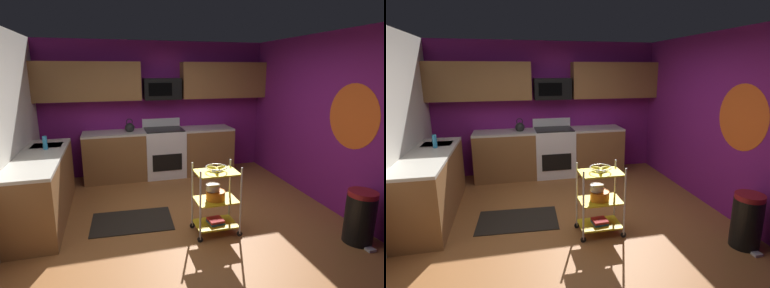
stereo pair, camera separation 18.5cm
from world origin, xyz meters
TOP-DOWN VIEW (x-y plane):
  - floor at (0.00, 0.00)m, footprint 4.40×4.80m
  - wall_back at (0.00, 2.43)m, footprint 4.52×0.06m
  - wall_right at (2.23, 0.00)m, footprint 0.06×4.80m
  - wall_flower_decal at (2.20, -0.35)m, footprint 0.00×0.88m
  - counter_run at (-0.81, 1.54)m, footprint 3.64×2.69m
  - oven_range at (0.07, 2.10)m, footprint 0.76×0.65m
  - upper_cabinets at (-0.02, 2.23)m, footprint 4.40×0.33m
  - microwave at (0.07, 2.21)m, footprint 0.70×0.39m
  - rolling_cart at (0.30, -0.29)m, footprint 0.59×0.38m
  - fruit_bowl at (0.30, -0.29)m, footprint 0.27×0.27m
  - mixing_bowl_large at (0.29, -0.29)m, footprint 0.25×0.25m
  - mixing_bowl_small at (0.26, -0.27)m, footprint 0.18×0.18m
  - book_stack at (0.30, -0.29)m, footprint 0.20×0.20m
  - kettle at (-0.58, 2.10)m, footprint 0.21×0.18m
  - dish_soap_bottle at (-1.87, 1.08)m, footprint 0.06×0.06m
  - trash_can at (1.90, -0.97)m, footprint 0.34×0.42m
  - floor_rug at (-0.73, 0.28)m, footprint 1.14×0.76m

SIDE VIEW (x-z plane):
  - floor at x=0.00m, z-range -0.04..0.00m
  - floor_rug at x=-0.73m, z-range 0.00..0.01m
  - book_stack at x=0.30m, z-range 0.13..0.19m
  - trash_can at x=1.90m, z-range 0.00..0.66m
  - rolling_cart at x=0.30m, z-range -0.01..0.91m
  - counter_run at x=-0.81m, z-range 0.00..0.92m
  - oven_range at x=0.07m, z-range -0.07..1.03m
  - mixing_bowl_large at x=0.29m, z-range 0.46..0.58m
  - mixing_bowl_small at x=0.26m, z-range 0.58..0.66m
  - fruit_bowl at x=0.30m, z-range 0.84..0.91m
  - kettle at x=-0.58m, z-range 0.86..1.13m
  - dish_soap_bottle at x=-1.87m, z-range 0.92..1.12m
  - wall_back at x=0.00m, z-range 0.00..2.60m
  - wall_right at x=2.23m, z-range 0.00..2.60m
  - wall_flower_decal at x=2.20m, z-range 1.01..1.89m
  - microwave at x=0.07m, z-range 1.50..1.90m
  - upper_cabinets at x=-0.02m, z-range 1.50..2.20m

